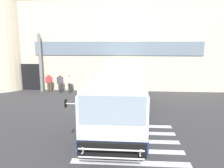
% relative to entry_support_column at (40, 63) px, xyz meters
% --- Properties ---
extents(ground_plane, '(80.00, 90.00, 0.02)m').
position_rel_entry_support_column_xyz_m(ground_plane, '(5.76, -5.40, -2.55)').
color(ground_plane, '#353538').
rests_on(ground_plane, ground).
extents(bay_paint_stripes, '(4.40, 3.96, 0.01)m').
position_rel_entry_support_column_xyz_m(bay_paint_stripes, '(7.76, -9.60, -2.54)').
color(bay_paint_stripes, silver).
rests_on(bay_paint_stripes, ground).
extents(terminal_building, '(22.60, 13.80, 8.28)m').
position_rel_entry_support_column_xyz_m(terminal_building, '(5.07, 6.21, 1.59)').
color(terminal_building, beige).
rests_on(terminal_building, ground).
extents(entry_support_column, '(0.28, 0.28, 5.08)m').
position_rel_entry_support_column_xyz_m(entry_support_column, '(0.00, 0.00, 0.00)').
color(entry_support_column, slate).
rests_on(entry_support_column, ground).
extents(bus_main_foreground, '(3.11, 11.70, 2.70)m').
position_rel_entry_support_column_xyz_m(bus_main_foreground, '(7.14, -5.98, -1.21)').
color(bus_main_foreground, silver).
rests_on(bus_main_foreground, ground).
extents(passenger_near_column, '(0.55, 0.47, 1.68)m').
position_rel_entry_support_column_xyz_m(passenger_near_column, '(0.79, -0.31, -1.58)').
color(passenger_near_column, '#4C4233').
rests_on(passenger_near_column, ground).
extents(passenger_by_doorway, '(0.48, 0.41, 1.68)m').
position_rel_entry_support_column_xyz_m(passenger_by_doorway, '(1.86, -0.53, -1.61)').
color(passenger_by_doorway, '#2D2D33').
rests_on(passenger_by_doorway, ground).
extents(passenger_at_curb_edge, '(0.53, 0.38, 1.68)m').
position_rel_entry_support_column_xyz_m(passenger_at_curb_edge, '(2.69, -0.51, -1.61)').
color(passenger_at_curb_edge, '#2D2D33').
rests_on(passenger_at_curb_edge, ground).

